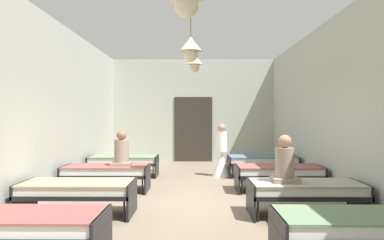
{
  "coord_description": "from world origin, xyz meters",
  "views": [
    {
      "loc": [
        0.06,
        -6.79,
        1.69
      ],
      "look_at": [
        0.0,
        0.44,
        1.61
      ],
      "focal_mm": 32.27,
      "sensor_mm": 36.0,
      "label": 1
    }
  ],
  "objects_px": {
    "bed_left_row_0": "(22,225)",
    "bed_right_row_1": "(306,190)",
    "patient_seated_primary": "(122,153)",
    "bed_right_row_0": "(359,226)",
    "nurse_near_aisle": "(222,158)",
    "bed_right_row_2": "(278,172)",
    "bed_left_row_1": "(78,189)",
    "patient_seated_secondary": "(285,164)",
    "bed_left_row_2": "(106,172)",
    "bed_left_row_3": "(124,161)",
    "bed_right_row_3": "(262,161)"
  },
  "relations": [
    {
      "from": "bed_left_row_0",
      "to": "bed_right_row_1",
      "type": "bearing_deg",
      "value": 26.1
    },
    {
      "from": "patient_seated_primary",
      "to": "bed_left_row_0",
      "type": "bearing_deg",
      "value": -95.29
    },
    {
      "from": "bed_right_row_0",
      "to": "nurse_near_aisle",
      "type": "distance_m",
      "value": 5.82
    },
    {
      "from": "bed_right_row_2",
      "to": "nurse_near_aisle",
      "type": "relative_size",
      "value": 1.28
    },
    {
      "from": "bed_left_row_0",
      "to": "bed_right_row_0",
      "type": "xyz_separation_m",
      "value": [
        3.88,
        0.0,
        0.0
      ]
    },
    {
      "from": "nurse_near_aisle",
      "to": "bed_right_row_1",
      "type": "bearing_deg",
      "value": 155.72
    },
    {
      "from": "patient_seated_primary",
      "to": "bed_left_row_1",
      "type": "bearing_deg",
      "value": -100.55
    },
    {
      "from": "nurse_near_aisle",
      "to": "patient_seated_secondary",
      "type": "distance_m",
      "value": 3.89
    },
    {
      "from": "bed_right_row_0",
      "to": "bed_right_row_2",
      "type": "relative_size",
      "value": 1.0
    },
    {
      "from": "nurse_near_aisle",
      "to": "patient_seated_primary",
      "type": "bearing_deg",
      "value": 87.95
    },
    {
      "from": "bed_right_row_1",
      "to": "nurse_near_aisle",
      "type": "height_order",
      "value": "nurse_near_aisle"
    },
    {
      "from": "bed_right_row_0",
      "to": "bed_right_row_1",
      "type": "relative_size",
      "value": 1.0
    },
    {
      "from": "bed_left_row_0",
      "to": "patient_seated_secondary",
      "type": "relative_size",
      "value": 2.37
    },
    {
      "from": "bed_left_row_0",
      "to": "bed_right_row_0",
      "type": "bearing_deg",
      "value": 0.0
    },
    {
      "from": "bed_left_row_2",
      "to": "nurse_near_aisle",
      "type": "xyz_separation_m",
      "value": [
        2.75,
        1.91,
        0.09
      ]
    },
    {
      "from": "bed_left_row_1",
      "to": "bed_left_row_2",
      "type": "bearing_deg",
      "value": 90.0
    },
    {
      "from": "bed_left_row_1",
      "to": "bed_left_row_2",
      "type": "distance_m",
      "value": 1.9
    },
    {
      "from": "bed_left_row_1",
      "to": "nurse_near_aisle",
      "type": "bearing_deg",
      "value": 54.18
    },
    {
      "from": "bed_left_row_3",
      "to": "bed_left_row_1",
      "type": "bearing_deg",
      "value": -90.0
    },
    {
      "from": "bed_left_row_2",
      "to": "bed_right_row_2",
      "type": "bearing_deg",
      "value": 0.0
    },
    {
      "from": "bed_right_row_1",
      "to": "bed_left_row_2",
      "type": "distance_m",
      "value": 4.32
    },
    {
      "from": "patient_seated_primary",
      "to": "bed_left_row_2",
      "type": "bearing_deg",
      "value": 176.58
    },
    {
      "from": "bed_right_row_3",
      "to": "bed_left_row_1",
      "type": "bearing_deg",
      "value": -135.58
    },
    {
      "from": "bed_left_row_2",
      "to": "bed_left_row_3",
      "type": "distance_m",
      "value": 1.9
    },
    {
      "from": "bed_left_row_0",
      "to": "bed_left_row_1",
      "type": "relative_size",
      "value": 1.0
    },
    {
      "from": "patient_seated_primary",
      "to": "bed_left_row_3",
      "type": "bearing_deg",
      "value": 100.33
    },
    {
      "from": "bed_left_row_0",
      "to": "patient_seated_primary",
      "type": "relative_size",
      "value": 2.37
    },
    {
      "from": "bed_left_row_1",
      "to": "bed_right_row_0",
      "type": "bearing_deg",
      "value": -26.1
    },
    {
      "from": "bed_right_row_0",
      "to": "nurse_near_aisle",
      "type": "xyz_separation_m",
      "value": [
        -1.13,
        5.71,
        0.09
      ]
    },
    {
      "from": "bed_right_row_1",
      "to": "bed_right_row_2",
      "type": "xyz_separation_m",
      "value": [
        0.0,
        1.9,
        0.0
      ]
    },
    {
      "from": "patient_seated_secondary",
      "to": "bed_right_row_0",
      "type": "bearing_deg",
      "value": -79.62
    },
    {
      "from": "bed_left_row_3",
      "to": "bed_right_row_3",
      "type": "bearing_deg",
      "value": 0.0
    },
    {
      "from": "bed_right_row_0",
      "to": "bed_right_row_2",
      "type": "height_order",
      "value": "same"
    },
    {
      "from": "bed_right_row_2",
      "to": "patient_seated_secondary",
      "type": "distance_m",
      "value": 1.97
    },
    {
      "from": "bed_left_row_1",
      "to": "bed_left_row_2",
      "type": "height_order",
      "value": "same"
    },
    {
      "from": "bed_left_row_1",
      "to": "bed_right_row_2",
      "type": "xyz_separation_m",
      "value": [
        3.88,
        1.9,
        0.0
      ]
    },
    {
      "from": "bed_left_row_0",
      "to": "patient_seated_primary",
      "type": "bearing_deg",
      "value": 84.71
    },
    {
      "from": "bed_left_row_2",
      "to": "bed_right_row_3",
      "type": "bearing_deg",
      "value": 26.1
    },
    {
      "from": "bed_right_row_2",
      "to": "bed_left_row_1",
      "type": "bearing_deg",
      "value": -153.9
    },
    {
      "from": "bed_right_row_1",
      "to": "patient_seated_primary",
      "type": "distance_m",
      "value": 4.02
    },
    {
      "from": "bed_left_row_2",
      "to": "nurse_near_aisle",
      "type": "relative_size",
      "value": 1.28
    },
    {
      "from": "bed_right_row_2",
      "to": "bed_left_row_3",
      "type": "distance_m",
      "value": 4.32
    },
    {
      "from": "bed_right_row_3",
      "to": "nurse_near_aisle",
      "type": "bearing_deg",
      "value": 179.75
    },
    {
      "from": "bed_right_row_3",
      "to": "patient_seated_primary",
      "type": "bearing_deg",
      "value": -151.43
    },
    {
      "from": "bed_left_row_2",
      "to": "bed_left_row_3",
      "type": "relative_size",
      "value": 1.0
    },
    {
      "from": "patient_seated_secondary",
      "to": "bed_left_row_1",
      "type": "bearing_deg",
      "value": -179.83
    },
    {
      "from": "patient_seated_primary",
      "to": "patient_seated_secondary",
      "type": "height_order",
      "value": "same"
    },
    {
      "from": "bed_left_row_0",
      "to": "bed_left_row_2",
      "type": "xyz_separation_m",
      "value": [
        0.0,
        3.8,
        0.0
      ]
    },
    {
      "from": "bed_left_row_1",
      "to": "patient_seated_secondary",
      "type": "bearing_deg",
      "value": 0.17
    },
    {
      "from": "bed_left_row_2",
      "to": "bed_right_row_1",
      "type": "bearing_deg",
      "value": -26.1
    }
  ]
}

